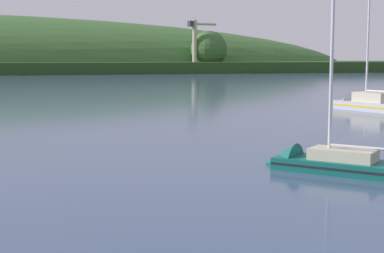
# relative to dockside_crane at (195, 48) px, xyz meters

# --- Properties ---
(dockside_crane) EXTENTS (11.33, 4.45, 19.13)m
(dockside_crane) POSITION_rel_dockside_crane_xyz_m (0.00, 0.00, 0.00)
(dockside_crane) COLOR #4C4C51
(dockside_crane) RESTS_ON ground
(sailboat_near_mooring) EXTENTS (6.91, 7.19, 11.78)m
(sailboat_near_mooring) POSITION_rel_dockside_crane_xyz_m (-43.34, -184.96, -8.72)
(sailboat_near_mooring) COLOR #0F564C
(sailboat_near_mooring) RESTS_ON ground
(sailboat_far_left) EXTENTS (5.82, 9.86, 14.48)m
(sailboat_far_left) POSITION_rel_dockside_crane_xyz_m (-23.65, -155.99, -8.57)
(sailboat_far_left) COLOR #ADB2BC
(sailboat_far_left) RESTS_ON ground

